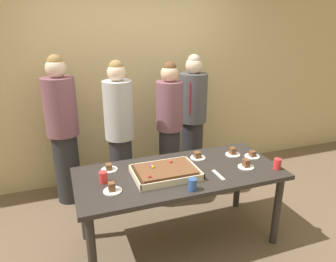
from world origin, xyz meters
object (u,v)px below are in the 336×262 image
(plated_slice_center_front, at_px, (112,189))
(plated_slice_near_right, at_px, (246,165))
(plated_slice_center_back, at_px, (109,168))
(person_green_shirt_behind, at_px, (120,135))
(plated_slice_near_left, at_px, (233,153))
(plated_slice_far_left, at_px, (252,155))
(drink_cup_nearest, at_px, (192,185))
(person_far_right_suit, at_px, (63,129))
(drink_cup_middle, at_px, (103,177))
(party_table, at_px, (180,180))
(person_serving_front, at_px, (169,129))
(cake_server_utensil, at_px, (218,175))
(sheet_cake, at_px, (165,172))
(plated_slice_far_right, at_px, (198,156))
(person_striped_tie_right, at_px, (192,118))
(drink_cup_far_end, at_px, (277,164))

(plated_slice_center_front, bearing_deg, plated_slice_near_right, 0.59)
(plated_slice_center_back, bearing_deg, person_green_shirt_behind, 68.62)
(plated_slice_near_left, bearing_deg, plated_slice_far_left, -35.35)
(plated_slice_center_front, distance_m, drink_cup_nearest, 0.65)
(person_far_right_suit, bearing_deg, drink_cup_middle, -20.67)
(party_table, xyz_separation_m, person_far_right_suit, (-0.96, 1.16, 0.23))
(plated_slice_near_right, bearing_deg, person_far_right_suit, 140.70)
(plated_slice_near_right, height_order, person_far_right_suit, person_far_right_suit)
(plated_slice_center_back, distance_m, person_serving_front, 1.03)
(cake_server_utensil, bearing_deg, drink_cup_middle, 167.63)
(plated_slice_near_right, bearing_deg, person_serving_front, 111.95)
(sheet_cake, distance_m, person_green_shirt_behind, 0.87)
(plated_slice_far_left, height_order, drink_cup_middle, drink_cup_middle)
(plated_slice_far_right, distance_m, person_far_right_suit, 1.56)
(person_green_shirt_behind, bearing_deg, person_striped_tie_right, 92.74)
(person_green_shirt_behind, bearing_deg, plated_slice_near_left, 42.65)
(drink_cup_nearest, distance_m, person_far_right_suit, 1.77)
(plated_slice_center_back, xyz_separation_m, drink_cup_middle, (-0.08, -0.22, 0.03))
(plated_slice_far_left, relative_size, person_striped_tie_right, 0.09)
(drink_cup_far_end, xyz_separation_m, person_green_shirt_behind, (-1.25, 1.06, 0.08))
(sheet_cake, height_order, plated_slice_center_front, sheet_cake)
(plated_slice_near_left, relative_size, plated_slice_far_right, 1.00)
(drink_cup_far_end, bearing_deg, plated_slice_near_left, 117.72)
(person_far_right_suit, bearing_deg, cake_server_utensil, 8.75)
(plated_slice_far_left, xyz_separation_m, drink_cup_far_end, (0.06, -0.31, 0.03))
(plated_slice_center_front, height_order, person_serving_front, person_serving_front)
(plated_slice_center_back, bearing_deg, party_table, -22.41)
(person_striped_tie_right, bearing_deg, person_green_shirt_behind, -37.89)
(plated_slice_center_front, height_order, drink_cup_middle, drink_cup_middle)
(drink_cup_middle, height_order, drink_cup_far_end, same)
(party_table, bearing_deg, drink_cup_nearest, -94.43)
(plated_slice_far_right, height_order, person_serving_front, person_serving_front)
(sheet_cake, height_order, person_serving_front, person_serving_front)
(plated_slice_center_back, bearing_deg, person_far_right_suit, 111.41)
(plated_slice_near_left, height_order, plated_slice_near_right, plated_slice_near_right)
(person_serving_front, xyz_separation_m, person_far_right_suit, (-1.17, 0.30, 0.04))
(plated_slice_center_back, distance_m, drink_cup_far_end, 1.55)
(plated_slice_center_front, height_order, person_green_shirt_behind, person_green_shirt_behind)
(plated_slice_center_back, distance_m, drink_cup_nearest, 0.82)
(plated_slice_far_right, distance_m, plated_slice_center_front, 0.99)
(plated_slice_center_front, relative_size, plated_slice_center_back, 1.00)
(party_table, height_order, plated_slice_near_left, plated_slice_near_left)
(sheet_cake, bearing_deg, person_green_shirt_behind, 105.59)
(plated_slice_near_right, height_order, drink_cup_far_end, drink_cup_far_end)
(drink_cup_nearest, height_order, person_striped_tie_right, person_striped_tie_right)
(plated_slice_far_right, relative_size, drink_cup_far_end, 1.50)
(plated_slice_center_front, xyz_separation_m, person_striped_tie_right, (1.28, 1.29, 0.09))
(drink_cup_far_end, height_order, person_striped_tie_right, person_striped_tie_right)
(plated_slice_center_front, relative_size, drink_cup_nearest, 1.50)
(plated_slice_far_right, relative_size, person_green_shirt_behind, 0.09)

